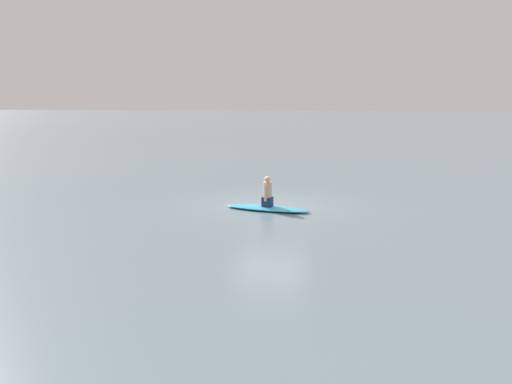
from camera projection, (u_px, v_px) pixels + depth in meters
ground_plane at (270, 205)px, 17.51m from camera, size 400.00×400.00×0.00m
surfboard at (267, 208)px, 16.65m from camera, size 0.96×2.91×0.13m
person_paddler at (267, 193)px, 16.56m from camera, size 0.44×0.35×1.00m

